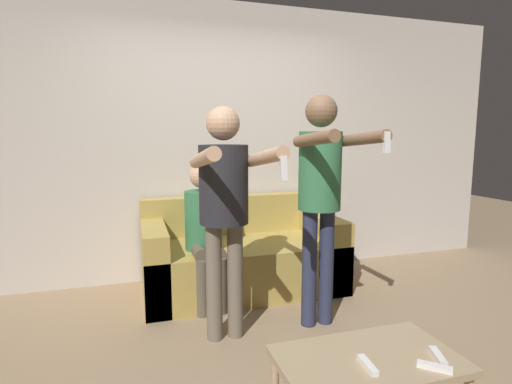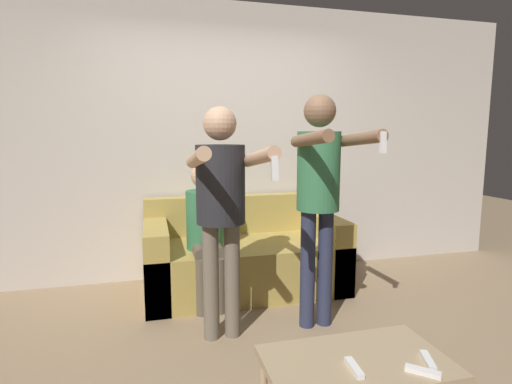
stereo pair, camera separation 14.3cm
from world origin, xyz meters
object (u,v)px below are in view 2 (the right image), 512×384
at_px(person_seated, 206,225).
at_px(remote_near, 423,372).
at_px(coffee_table, 356,367).
at_px(couch, 244,258).
at_px(person_standing_right, 319,185).
at_px(remote_mid, 428,360).
at_px(person_standing_left, 221,196).
at_px(remote_far, 354,368).

height_order(person_seated, remote_near, person_seated).
bearing_deg(coffee_table, person_seated, 105.74).
relative_size(couch, person_standing_right, 1.04).
relative_size(person_seated, remote_mid, 7.83).
xyz_separation_m(person_standing_left, remote_far, (0.41, -1.11, -0.64)).
bearing_deg(person_seated, couch, 28.99).
bearing_deg(remote_mid, person_standing_left, 123.98).
distance_m(person_standing_left, remote_far, 1.34).
distance_m(person_standing_left, remote_mid, 1.52).
relative_size(person_standing_left, remote_mid, 10.49).
bearing_deg(remote_near, person_standing_left, 119.64).
xyz_separation_m(couch, remote_mid, (0.42, -2.03, 0.09)).
relative_size(couch, person_standing_left, 1.11).
bearing_deg(person_seated, remote_near, -69.39).
distance_m(person_seated, remote_far, 1.86).
xyz_separation_m(person_seated, remote_mid, (0.79, -1.82, -0.29)).
xyz_separation_m(couch, remote_far, (0.05, -2.00, 0.09)).
distance_m(coffee_table, remote_near, 0.29).
xyz_separation_m(coffee_table, remote_near, (0.23, -0.18, 0.05)).
bearing_deg(remote_near, remote_far, 159.72).
distance_m(person_standing_left, person_seated, 0.76).
relative_size(person_standing_left, remote_near, 11.95).
relative_size(person_seated, remote_far, 7.85).
distance_m(couch, remote_mid, 2.07).
bearing_deg(remote_near, person_standing_right, 89.07).
relative_size(couch, remote_near, 13.22).
xyz_separation_m(couch, person_standing_left, (-0.35, -0.89, 0.72)).
xyz_separation_m(person_seated, remote_far, (0.43, -1.79, -0.29)).
height_order(couch, person_standing_left, person_standing_left).
bearing_deg(person_standing_right, person_seated, 137.37).
height_order(person_standing_left, remote_far, person_standing_left).
xyz_separation_m(remote_near, remote_far, (-0.28, 0.10, 0.00)).
height_order(couch, remote_near, couch).
bearing_deg(remote_near, coffee_table, 142.03).
bearing_deg(coffee_table, remote_far, -125.17).
distance_m(person_standing_right, remote_far, 1.35).
bearing_deg(remote_mid, person_standing_right, 93.00).
xyz_separation_m(person_seated, coffee_table, (0.48, -1.71, -0.34)).
xyz_separation_m(couch, person_standing_right, (0.36, -0.88, 0.78)).
bearing_deg(remote_mid, remote_far, 174.70).
distance_m(coffee_table, remote_far, 0.10).
relative_size(person_standing_left, person_standing_right, 0.94).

